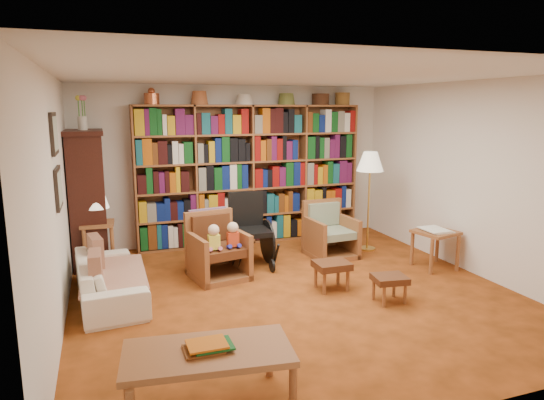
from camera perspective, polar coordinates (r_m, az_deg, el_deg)
name	(u,v)px	position (r m, az deg, el deg)	size (l,w,h in m)	color
floor	(294,293)	(5.83, 2.60, -10.87)	(5.00, 5.00, 0.00)	#A14918
ceiling	(296,75)	(5.43, 2.83, 14.45)	(5.00, 5.00, 0.00)	silver
wall_back	(236,165)	(7.84, -4.24, 4.16)	(5.00, 5.00, 0.00)	white
wall_front	(439,248)	(3.37, 19.07, -5.32)	(5.00, 5.00, 0.00)	white
wall_left	(55,203)	(5.11, -24.19, -0.32)	(5.00, 5.00, 0.00)	white
wall_right	(472,178)	(6.84, 22.50, 2.39)	(5.00, 5.00, 0.00)	white
bookshelf	(251,170)	(7.75, -2.47, 3.50)	(3.60, 0.30, 2.42)	brown
curio_cabinet	(88,196)	(7.12, -20.86, 0.39)	(0.50, 0.95, 2.40)	#35140E
framed_pictures	(56,161)	(5.36, -24.03, 4.21)	(0.03, 0.52, 0.97)	black
sofa	(109,278)	(5.88, -18.61, -8.74)	(0.65, 1.67, 0.49)	silver
sofa_throw	(113,273)	(5.86, -18.15, -8.19)	(0.70, 1.30, 0.04)	beige
cushion_left	(96,254)	(6.15, -20.02, -5.94)	(0.13, 0.40, 0.40)	maroon
cushion_right	(96,272)	(5.48, -20.03, -7.97)	(0.13, 0.40, 0.40)	maroon
side_table_lamp	(98,235)	(6.91, -19.77, -3.88)	(0.45, 0.45, 0.65)	brown
table_lamp	(96,200)	(6.81, -20.03, 0.02)	(0.33, 0.33, 0.46)	gold
armchair_leather	(217,250)	(6.33, -6.50, -5.82)	(0.78, 0.81, 0.85)	brown
armchair_sage	(328,235)	(7.23, 6.66, -4.07)	(0.68, 0.70, 0.80)	brown
wheelchair	(249,233)	(6.70, -2.73, -3.84)	(0.58, 0.81, 1.01)	black
floor_lamp	(370,166)	(7.41, 11.46, 3.99)	(0.40, 0.40, 1.51)	gold
side_table_papers	(435,237)	(6.93, 18.67, -4.11)	(0.59, 0.59, 0.55)	brown
footstool_a	(332,267)	(5.89, 7.05, -7.82)	(0.41, 0.35, 0.35)	#552816
footstool_b	(390,281)	(5.65, 13.68, -9.20)	(0.40, 0.36, 0.31)	#552816
coffee_table	(208,356)	(3.67, -7.54, -17.76)	(1.27, 0.75, 0.50)	brown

